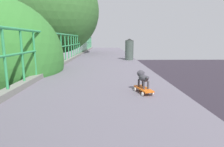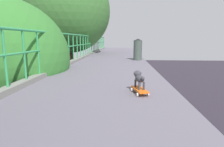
% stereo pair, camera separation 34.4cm
% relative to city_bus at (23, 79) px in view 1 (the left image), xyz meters
% --- Properties ---
extents(city_bus, '(2.64, 10.88, 3.35)m').
position_rel_city_bus_xyz_m(city_bus, '(0.00, 0.00, 0.00)').
color(city_bus, white).
rests_on(city_bus, ground).
extents(roadside_tree_far, '(5.43, 5.43, 11.15)m').
position_rel_city_bus_xyz_m(roadside_tree_far, '(7.18, -10.33, 6.52)').
color(roadside_tree_far, brown).
rests_on(roadside_tree_far, ground).
extents(toy_skateboard, '(0.30, 0.51, 0.09)m').
position_rel_city_bus_xyz_m(toy_skateboard, '(11.07, -19.57, 3.96)').
color(toy_skateboard, orange).
rests_on(toy_skateboard, overpass_deck).
extents(small_dog, '(0.21, 0.38, 0.30)m').
position_rel_city_bus_xyz_m(small_dog, '(11.06, -19.51, 4.16)').
color(small_dog, '#423F47').
rests_on(small_dog, toy_skateboard).
extents(litter_bin, '(0.39, 0.39, 0.97)m').
position_rel_city_bus_xyz_m(litter_bin, '(11.43, -14.19, 4.38)').
color(litter_bin, '#445049').
rests_on(litter_bin, overpass_deck).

